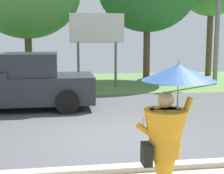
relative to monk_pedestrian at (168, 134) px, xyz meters
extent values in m
cube|color=#4C4C4F|center=(-0.18, 5.44, -1.16)|extent=(40.00, 8.00, 0.10)
cube|color=#577D42|center=(-0.18, 13.44, -1.16)|extent=(40.00, 8.00, 0.10)
cube|color=#B2AD9E|center=(-0.18, 1.44, -1.06)|extent=(40.00, 0.24, 0.10)
cone|color=orange|center=(-0.04, 0.00, -0.38)|extent=(0.60, 0.60, 1.45)
cylinder|color=orange|center=(-0.04, 0.00, 0.02)|extent=(0.44, 0.44, 0.65)
sphere|color=tan|center=(-0.04, 0.00, 0.48)|extent=(0.22, 0.22, 0.22)
cylinder|color=orange|center=(0.24, 0.00, 0.29)|extent=(0.24, 0.09, 0.45)
cylinder|color=orange|center=(-0.30, 0.02, 0.05)|extent=(0.29, 0.08, 0.24)
cylinder|color=gray|center=(0.13, 0.00, 0.52)|extent=(0.02, 0.02, 0.75)
cone|color=#33569E|center=(0.13, 0.00, 0.85)|extent=(1.01, 1.01, 0.22)
cylinder|color=gray|center=(0.13, 0.00, 0.97)|extent=(0.02, 0.02, 0.10)
cube|color=beige|center=(-0.34, 0.05, 0.15)|extent=(0.02, 0.11, 0.16)
cube|color=black|center=(-0.31, -0.05, -0.26)|extent=(0.12, 0.24, 0.30)
cube|color=#23282D|center=(-2.96, 7.23, -0.43)|extent=(5.20, 2.00, 0.90)
cube|color=#23282D|center=(-2.46, 7.23, 0.32)|extent=(1.80, 1.84, 0.90)
cube|color=#2D3842|center=(-1.61, 7.23, 0.32)|extent=(0.10, 1.70, 0.77)
cylinder|color=black|center=(-1.26, 8.23, -0.73)|extent=(0.76, 0.28, 0.76)
cylinder|color=black|center=(-1.26, 6.23, -0.73)|extent=(0.76, 0.28, 0.76)
cylinder|color=gray|center=(6.32, 11.82, 2.35)|extent=(0.24, 0.24, 6.91)
cylinder|color=slate|center=(-0.62, 11.81, -0.01)|extent=(0.12, 0.12, 2.20)
cylinder|color=slate|center=(1.18, 11.81, -0.01)|extent=(0.12, 0.12, 2.20)
cube|color=silver|center=(0.28, 11.81, 1.69)|extent=(2.60, 0.10, 1.40)
cylinder|color=brown|center=(3.12, 13.42, 0.57)|extent=(0.36, 0.36, 3.36)
cylinder|color=brown|center=(-3.05, 13.34, 0.41)|extent=(0.36, 0.36, 3.04)
cylinder|color=brown|center=(7.57, 15.42, 0.96)|extent=(0.36, 0.36, 4.14)
camera|label=1|loc=(-1.44, -4.37, 1.34)|focal=54.41mm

